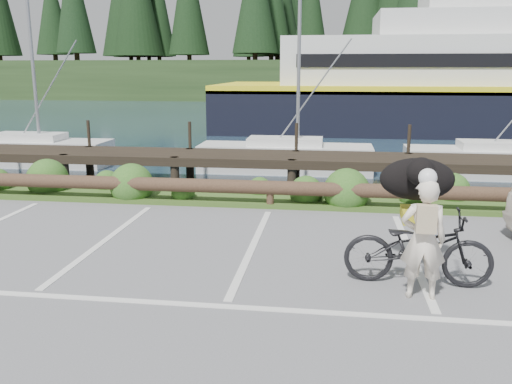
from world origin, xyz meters
TOP-DOWN VIEW (x-y plane):
  - ground at (0.00, 0.00)m, footprint 72.00×72.00m
  - harbor_backdrop at (0.39, 78.47)m, footprint 170.00×160.00m
  - vegetation_strip at (0.00, 5.30)m, footprint 34.00×1.60m
  - log_rail at (0.00, 4.60)m, footprint 32.00×0.30m
  - bicycle at (2.49, 0.71)m, footprint 2.03×0.78m
  - cyclist at (2.47, 0.24)m, footprint 0.59×0.40m
  - dog at (2.51, 1.35)m, footprint 0.57×1.09m

SIDE VIEW (x-z plane):
  - harbor_backdrop at x=0.39m, z-range -15.00..15.00m
  - ground at x=0.00m, z-range 0.00..0.00m
  - log_rail at x=0.00m, z-range -0.30..0.30m
  - vegetation_strip at x=0.00m, z-range 0.00..0.10m
  - bicycle at x=2.49m, z-range 0.00..1.05m
  - cyclist at x=2.47m, z-range 0.00..1.59m
  - dog at x=2.51m, z-range 1.05..1.67m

